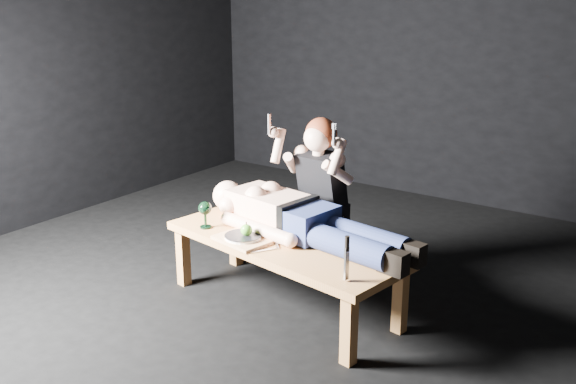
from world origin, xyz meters
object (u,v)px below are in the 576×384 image
(carving_knife, at_px, (347,259))
(kneeling_woman, at_px, (328,197))
(goblet, at_px, (205,215))
(serving_tray, at_px, (243,239))
(lying_man, at_px, (305,216))
(table, at_px, (283,274))

(carving_knife, bearing_deg, kneeling_woman, 135.83)
(kneeling_woman, height_order, goblet, kneeling_woman)
(serving_tray, bearing_deg, kneeling_woman, 75.20)
(lying_man, xyz_separation_m, carving_knife, (0.54, -0.42, -0.01))
(serving_tray, bearing_deg, lying_man, 46.78)
(lying_man, height_order, goblet, lying_man)
(table, xyz_separation_m, goblet, (-0.54, -0.11, 0.31))
(table, relative_size, kneeling_woman, 1.35)
(goblet, distance_m, carving_knife, 1.17)
(table, distance_m, serving_tray, 0.34)
(table, distance_m, kneeling_woman, 0.65)
(kneeling_woman, bearing_deg, carving_knife, -48.47)
(table, distance_m, lying_man, 0.39)
(lying_man, bearing_deg, carving_knife, -28.98)
(lying_man, height_order, carving_knife, lying_man)
(kneeling_woman, bearing_deg, table, -83.99)
(table, height_order, kneeling_woman, kneeling_woman)
(kneeling_woman, bearing_deg, lying_man, -73.86)
(table, relative_size, goblet, 8.95)
(carving_knife, bearing_deg, table, 163.53)
(kneeling_woman, height_order, carving_knife, kneeling_woman)
(lying_man, relative_size, serving_tray, 4.79)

